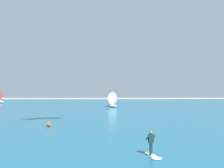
{
  "coord_description": "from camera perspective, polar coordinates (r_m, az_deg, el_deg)",
  "views": [
    {
      "loc": [
        0.57,
        -2.35,
        4.78
      ],
      "look_at": [
        1.13,
        16.46,
        5.04
      ],
      "focal_mm": 39.13,
      "sensor_mm": 36.0,
      "label": 1
    }
  ],
  "objects": [
    {
      "name": "kitesurfer",
      "position": [
        17.43,
        9.35,
        -14.32
      ],
      "size": [
        0.99,
        2.03,
        1.67
      ],
      "color": "white",
      "rests_on": "ocean"
    },
    {
      "name": "marker_buoy",
      "position": [
        30.37,
        -14.55,
        -9.12
      ],
      "size": [
        0.55,
        0.55,
        0.55
      ],
      "primitive_type": "sphere",
      "color": "#E55919",
      "rests_on": "ocean"
    },
    {
      "name": "sailboat_near_shore",
      "position": [
        58.32,
        -0.3,
        -3.61
      ],
      "size": [
        3.41,
        3.58,
        3.99
      ],
      "color": "white",
      "rests_on": "ocean"
    },
    {
      "name": "ocean",
      "position": [
        51.94,
        -2.33,
        -6.03
      ],
      "size": [
        160.0,
        90.0,
        0.1
      ],
      "primitive_type": "cube",
      "color": "#236B89",
      "rests_on": "ground"
    }
  ]
}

